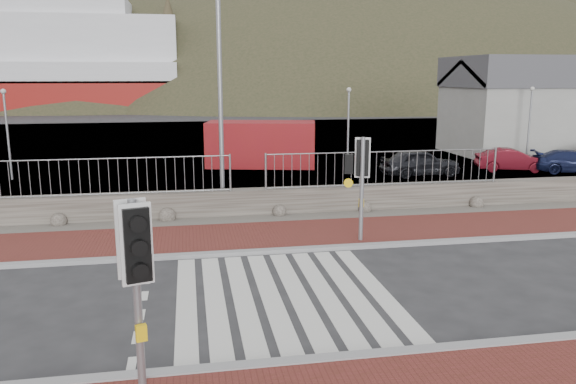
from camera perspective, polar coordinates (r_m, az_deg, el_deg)
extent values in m
plane|color=#28282B|center=(12.45, -0.41, -10.47)|extent=(220.00, 220.00, 0.00)
cube|color=maroon|center=(16.65, -3.03, -4.54)|extent=(40.00, 3.00, 0.08)
cube|color=gray|center=(9.77, 2.70, -16.76)|extent=(40.00, 0.25, 0.12)
cube|color=gray|center=(15.22, -2.33, -6.07)|extent=(40.00, 0.25, 0.12)
cube|color=silver|center=(12.30, -10.28, -10.93)|extent=(0.42, 5.60, 0.01)
cube|color=silver|center=(12.31, -7.43, -10.82)|extent=(0.42, 5.60, 0.01)
cube|color=silver|center=(12.34, -4.60, -10.69)|extent=(0.42, 5.60, 0.01)
cube|color=silver|center=(12.41, -1.80, -10.53)|extent=(0.42, 5.60, 0.01)
cube|color=silver|center=(12.50, 0.97, -10.35)|extent=(0.42, 5.60, 0.01)
cube|color=silver|center=(12.62, 3.69, -10.15)|extent=(0.42, 5.60, 0.01)
cube|color=silver|center=(12.77, 6.34, -9.93)|extent=(0.42, 5.60, 0.01)
cube|color=silver|center=(12.94, 8.93, -9.70)|extent=(0.42, 5.60, 0.01)
cube|color=#59544C|center=(18.57, -3.80, -2.85)|extent=(40.00, 1.50, 0.06)
cube|color=#47413A|center=(19.24, -4.08, -1.05)|extent=(40.00, 0.60, 0.90)
cylinder|color=gray|center=(18.91, -18.75, 3.22)|extent=(8.40, 0.04, 0.04)
cylinder|color=gray|center=(18.83, -5.90, 1.90)|extent=(0.07, 0.07, 1.20)
cylinder|color=gray|center=(19.87, 9.82, 4.06)|extent=(8.40, 0.04, 0.04)
cylinder|color=gray|center=(18.96, -2.28, 2.02)|extent=(0.07, 0.07, 1.20)
cylinder|color=gray|center=(21.74, 20.25, 2.56)|extent=(0.07, 0.07, 1.20)
cube|color=#4C4C4F|center=(39.59, -7.27, 4.86)|extent=(120.00, 40.00, 0.50)
cube|color=#3F4C54|center=(74.43, -8.69, 8.03)|extent=(220.00, 50.00, 0.05)
cube|color=silver|center=(80.98, -22.24, 13.99)|extent=(30.00, 12.00, 6.00)
cube|color=silver|center=(81.29, -22.47, 16.79)|extent=(18.00, 10.00, 2.50)
cube|color=#9E9E99|center=(38.29, 25.05, 6.63)|extent=(12.00, 6.00, 4.00)
cube|color=#4C4C51|center=(38.19, 25.44, 10.96)|extent=(12.20, 6.20, 1.80)
ellipsoid|color=#2B2F1C|center=(103.12, -17.11, -2.60)|extent=(106.40, 68.40, 76.00)
ellipsoid|color=#2B2F1C|center=(108.70, 7.42, -4.72)|extent=(140.00, 90.00, 100.00)
ellipsoid|color=#2B2F1C|center=(128.00, 27.10, -0.65)|extent=(112.00, 72.00, 80.00)
cylinder|color=gray|center=(8.39, -15.02, -10.96)|extent=(0.12, 0.12, 3.06)
cube|color=yellow|center=(8.54, -14.88, -13.33)|extent=(0.17, 0.13, 0.24)
cube|color=black|center=(8.08, -15.37, -4.86)|extent=(0.49, 0.38, 1.15)
sphere|color=#0CE53F|center=(8.18, -15.24, -7.07)|extent=(0.16, 0.16, 0.16)
cylinder|color=gray|center=(15.96, 7.50, 0.13)|extent=(0.12, 0.12, 3.04)
cube|color=yellow|center=(16.04, 7.47, -1.20)|extent=(0.17, 0.13, 0.24)
cube|color=black|center=(15.80, 7.59, 3.40)|extent=(0.49, 0.37, 1.14)
sphere|color=#0CE53F|center=(15.85, 7.56, 2.24)|extent=(0.16, 0.16, 0.16)
cube|color=black|center=(15.81, 6.20, 2.85)|extent=(0.28, 0.23, 0.54)
cylinder|color=gray|center=(19.49, -6.94, 11.27)|extent=(0.16, 0.16, 9.13)
cube|color=maroon|center=(29.56, -2.74, 4.89)|extent=(5.97, 3.49, 2.33)
imported|color=black|center=(27.45, 13.27, 2.94)|extent=(3.81, 1.66, 1.28)
imported|color=#540C16|center=(30.19, 21.77, 3.05)|extent=(3.62, 2.11, 1.13)
imported|color=#141B3F|center=(30.90, 27.02, 2.77)|extent=(4.11, 2.60, 1.11)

